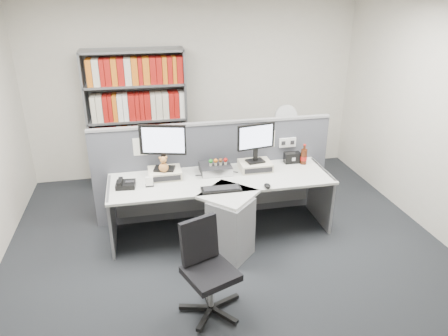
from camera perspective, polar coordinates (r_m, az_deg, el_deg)
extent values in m
plane|color=#24262A|center=(4.56, 1.75, -13.93)|extent=(5.50, 5.50, 0.00)
cube|color=beige|center=(6.48, -3.93, 10.82)|extent=(5.00, 0.04, 2.70)
cube|color=#4F515A|center=(5.29, -1.35, -0.39)|extent=(3.00, 0.05, 1.25)
cube|color=#A3A3A8|center=(5.07, -1.42, 6.19)|extent=(3.00, 0.07, 0.03)
cube|color=white|center=(5.39, 8.67, 3.51)|extent=(0.22, 0.04, 0.12)
cube|color=white|center=(5.03, -11.47, 3.05)|extent=(0.16, 0.00, 0.22)
cube|color=white|center=(5.05, -6.93, 3.42)|extent=(0.16, 0.00, 0.22)
cube|color=white|center=(5.28, 6.17, 4.36)|extent=(0.16, 0.00, 0.22)
cube|color=silver|center=(4.88, -0.42, -1.53)|extent=(2.60, 0.80, 0.03)
cube|color=silver|center=(4.53, 0.61, -3.64)|extent=(0.74, 0.74, 0.03)
cube|color=gray|center=(4.60, 0.92, -8.30)|extent=(0.57, 0.57, 0.69)
cube|color=gray|center=(4.97, -15.11, -6.39)|extent=(0.03, 0.70, 0.72)
cube|color=gray|center=(5.41, 13.03, -3.61)|extent=(0.03, 0.70, 0.72)
cube|color=gray|center=(5.35, -1.18, -3.38)|extent=(2.50, 0.02, 0.45)
cube|color=beige|center=(4.92, -8.12, -0.72)|extent=(0.38, 0.30, 0.10)
cube|color=black|center=(4.78, -7.98, -1.44)|extent=(0.34, 0.01, 0.06)
cube|color=beige|center=(5.09, 4.29, 0.34)|extent=(0.38, 0.30, 0.10)
cube|color=black|center=(4.96, 4.76, -0.33)|extent=(0.34, 0.01, 0.06)
cube|color=black|center=(4.90, -8.16, -0.07)|extent=(0.27, 0.22, 0.02)
cube|color=black|center=(4.86, -8.23, 0.96)|extent=(0.06, 0.04, 0.19)
cube|color=black|center=(4.77, -8.41, 3.84)|extent=(0.52, 0.17, 0.35)
cube|color=#CED9FF|center=(4.75, -8.33, 3.77)|extent=(0.46, 0.12, 0.30)
cube|color=black|center=(5.07, 4.31, 0.95)|extent=(0.23, 0.19, 0.02)
cube|color=black|center=(5.04, 4.34, 1.84)|extent=(0.05, 0.04, 0.17)
cube|color=black|center=(4.96, 4.42, 4.33)|extent=(0.47, 0.12, 0.31)
cube|color=#CED9FF|center=(4.94, 4.44, 4.25)|extent=(0.42, 0.08, 0.26)
cube|color=black|center=(5.01, -1.18, -0.06)|extent=(0.37, 0.32, 0.10)
cube|color=silver|center=(4.86, -0.82, -0.80)|extent=(0.37, 0.01, 0.09)
cylinder|color=beige|center=(4.95, -1.83, 0.50)|extent=(0.03, 0.03, 0.03)
sphere|color=#19721E|center=(4.93, -1.84, 0.95)|extent=(0.05, 0.05, 0.05)
cylinder|color=beige|center=(4.96, -1.15, 0.55)|extent=(0.03, 0.03, 0.03)
sphere|color=orange|center=(4.94, -1.15, 1.00)|extent=(0.05, 0.05, 0.05)
cylinder|color=beige|center=(4.97, -0.47, 0.61)|extent=(0.03, 0.03, 0.03)
sphere|color=#593319|center=(4.96, -0.47, 1.06)|extent=(0.05, 0.05, 0.05)
cylinder|color=beige|center=(4.98, 0.21, 0.66)|extent=(0.03, 0.03, 0.03)
sphere|color=#A5140F|center=(4.97, 0.21, 1.12)|extent=(0.05, 0.05, 0.05)
cube|color=black|center=(4.58, -0.38, -2.92)|extent=(0.44, 0.18, 0.02)
cube|color=black|center=(4.57, -0.38, -2.75)|extent=(0.39, 0.13, 0.01)
ellipsoid|color=black|center=(4.66, 5.95, -2.43)|extent=(0.07, 0.11, 0.04)
cube|color=black|center=(4.77, -13.31, -2.23)|extent=(0.23, 0.21, 0.06)
cube|color=black|center=(4.76, -14.05, -1.77)|extent=(0.06, 0.18, 0.03)
cube|color=black|center=(4.75, -12.78, -1.84)|extent=(0.10, 0.07, 0.01)
cube|color=black|center=(4.74, -10.15, -2.36)|extent=(0.09, 0.06, 0.02)
cube|color=white|center=(4.70, -10.18, -1.85)|extent=(0.08, 0.03, 0.09)
cube|color=white|center=(4.74, -10.20, -1.66)|extent=(0.08, 0.03, 0.09)
sphere|color=#BC7C3E|center=(4.82, -8.27, 0.09)|extent=(0.11, 0.11, 0.11)
sphere|color=#BC7C3E|center=(4.78, -8.33, 1.11)|extent=(0.08, 0.08, 0.08)
sphere|color=#BC7C3E|center=(4.77, -8.77, 1.38)|extent=(0.03, 0.03, 0.03)
sphere|color=#BC7C3E|center=(4.77, -7.93, 1.45)|extent=(0.03, 0.03, 0.03)
cube|color=black|center=(5.34, 9.31, 1.42)|extent=(0.20, 0.11, 0.13)
cylinder|color=#3F190A|center=(5.32, 10.88, 1.53)|extent=(0.08, 0.08, 0.19)
cylinder|color=#A5140F|center=(5.33, 10.86, 1.32)|extent=(0.08, 0.08, 0.05)
cylinder|color=#3F190A|center=(5.27, 10.98, 2.78)|extent=(0.03, 0.03, 0.05)
cylinder|color=#A5140F|center=(5.26, 11.01, 3.12)|extent=(0.03, 0.03, 0.01)
cube|color=slate|center=(6.26, -18.06, 5.92)|extent=(0.03, 0.40, 2.00)
cube|color=slate|center=(6.25, -5.36, 6.98)|extent=(0.03, 0.40, 2.00)
cube|color=slate|center=(6.40, -11.76, 6.98)|extent=(1.40, 0.02, 2.00)
cube|color=slate|center=(6.56, -11.02, -1.71)|extent=(1.38, 0.40, 0.03)
cube|color=slate|center=(6.37, -11.37, 2.36)|extent=(1.38, 0.40, 0.03)
cube|color=slate|center=(6.21, -11.73, 6.67)|extent=(1.38, 0.40, 0.03)
cube|color=slate|center=(6.09, -12.12, 11.17)|extent=(1.38, 0.40, 0.03)
cube|color=slate|center=(6.01, -12.51, 15.45)|extent=(1.38, 0.40, 0.03)
cube|color=#A5140F|center=(6.46, -11.15, -0.25)|extent=(1.24, 0.28, 0.36)
cube|color=orange|center=(6.27, -11.50, 3.93)|extent=(1.24, 0.28, 0.36)
cube|color=beige|center=(6.13, -11.88, 8.33)|extent=(1.24, 0.28, 0.36)
cube|color=white|center=(6.02, -12.28, 12.92)|extent=(1.24, 0.28, 0.36)
cube|color=slate|center=(6.37, 8.07, 0.95)|extent=(0.45, 0.60, 0.70)
cube|color=black|center=(6.04, 9.10, 1.36)|extent=(0.40, 0.02, 0.28)
cube|color=black|center=(6.17, 8.91, -1.39)|extent=(0.40, 0.02, 0.28)
cylinder|color=white|center=(6.24, 8.25, 4.05)|extent=(0.19, 0.19, 0.03)
cylinder|color=white|center=(6.20, 8.31, 4.99)|extent=(0.03, 0.03, 0.19)
cylinder|color=white|center=(6.11, 8.51, 7.13)|extent=(0.31, 0.12, 0.31)
cylinder|color=silver|center=(6.14, 8.42, 7.21)|extent=(0.31, 0.11, 0.31)
cylinder|color=silver|center=(3.95, -1.80, -16.57)|extent=(0.05, 0.05, 0.36)
cube|color=black|center=(3.83, -1.84, -14.27)|extent=(0.54, 0.54, 0.06)
cube|color=black|center=(3.81, -3.43, -9.75)|extent=(0.38, 0.22, 0.42)
cube|color=black|center=(4.14, 0.25, -17.75)|extent=(0.27, 0.14, 0.04)
cylinder|color=black|center=(4.20, 1.56, -17.34)|extent=(0.05, 0.05, 0.03)
cube|color=black|center=(4.19, -2.33, -17.12)|extent=(0.06, 0.28, 0.04)
cylinder|color=black|center=(4.28, -2.68, -16.34)|extent=(0.05, 0.05, 0.03)
cube|color=black|center=(4.09, -4.19, -18.47)|extent=(0.28, 0.11, 0.04)
cylinder|color=black|center=(4.11, -5.78, -18.53)|extent=(0.05, 0.05, 0.03)
cube|color=black|center=(3.96, -2.72, -20.06)|extent=(0.19, 0.25, 0.04)
cylinder|color=black|center=(3.90, -3.39, -21.23)|extent=(0.05, 0.05, 0.03)
cube|color=black|center=(4.00, 0.14, -19.57)|extent=(0.21, 0.24, 0.04)
cylinder|color=black|center=(3.96, 1.46, -20.38)|extent=(0.05, 0.05, 0.03)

